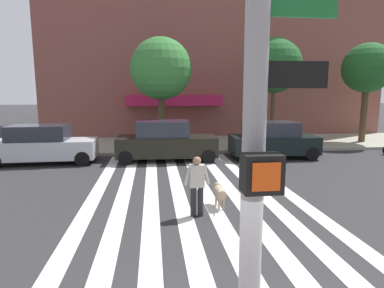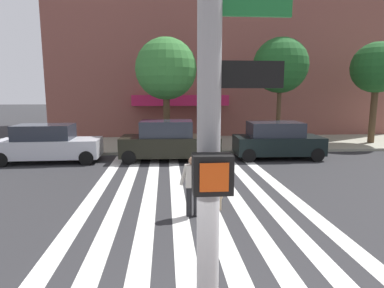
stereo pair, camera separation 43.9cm
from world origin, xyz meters
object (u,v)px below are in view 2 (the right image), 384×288
Objects in this scene: parked_car_behind_first at (169,141)px; parked_car_third_in_line at (277,140)px; dog_on_leash at (217,192)px; street_tree_middle at (281,66)px; traffic_light_pole at (211,64)px; street_tree_nearest at (166,69)px; pedestrian_dog_walker at (193,183)px; street_tree_further at (377,68)px; parked_car_near_curb at (48,144)px.

parked_car_behind_first is 5.40m from parked_car_third_in_line.
street_tree_middle is at bearing 61.81° from dog_on_leash.
parked_car_third_in_line is at bearing -110.17° from street_tree_middle.
parked_car_behind_first is (-0.15, 13.28, -2.59)m from traffic_light_pole.
pedestrian_dog_walker is (0.63, -9.99, -3.63)m from street_tree_nearest.
street_tree_nearest reaches higher than traffic_light_pole.
parked_car_third_in_line is at bearing 68.42° from traffic_light_pole.
parked_car_third_in_line is at bearing 56.40° from pedestrian_dog_walker.
parked_car_third_in_line is 9.03m from street_tree_further.
traffic_light_pole reaches higher than parked_car_behind_first.
pedestrian_dog_walker is 1.10m from dog_on_leash.
street_tree_nearest reaches higher than parked_car_behind_first.
parked_car_behind_first reaches higher than parked_car_third_in_line.
traffic_light_pole is 13.53m from parked_car_behind_first.
traffic_light_pole is at bearing -111.58° from parked_car_third_in_line.
street_tree_nearest is (-0.26, 15.92, 1.03)m from traffic_light_pole.
parked_car_behind_first is at bearing 90.63° from traffic_light_pole.
street_tree_further is (7.36, 3.53, 3.84)m from parked_car_third_in_line.
traffic_light_pole is at bearing -89.07° from street_tree_nearest.
traffic_light_pole is 0.94× the size of street_tree_further.
street_tree_further is (12.76, 3.53, 3.82)m from parked_car_behind_first.
parked_car_near_curb is at bearing -179.97° from parked_car_behind_first.
pedestrian_dog_walker is (0.37, 5.93, -2.59)m from traffic_light_pole.
parked_car_third_in_line is at bearing -0.00° from parked_car_behind_first.
traffic_light_pole is 14.52m from parked_car_third_in_line.
parked_car_behind_first is at bearing 180.00° from parked_car_third_in_line.
street_tree_middle is at bearing 60.08° from pedestrian_dog_walker.
parked_car_third_in_line is at bearing -154.37° from street_tree_further.
street_tree_further is at bearing 10.82° from parked_car_near_curb.
street_tree_further is (6.21, 0.39, -0.08)m from street_tree_middle.
street_tree_middle is at bearing 25.61° from parked_car_behind_first.
street_tree_middle is (6.55, 3.14, 3.90)m from parked_car_behind_first.
street_tree_middle reaches higher than dog_on_leash.
dog_on_leash is at bearing -79.31° from parked_car_behind_first.
parked_car_behind_first is 0.77× the size of street_tree_middle.
street_tree_middle is 6.22m from street_tree_further.
parked_car_near_curb is 2.88× the size of pedestrian_dog_walker.
pedestrian_dog_walker is at bearing -86.00° from parked_car_behind_first.
street_tree_middle is (6.40, 16.42, 1.31)m from traffic_light_pole.
parked_car_behind_first is 8.25m from street_tree_middle.
traffic_light_pole is 1.19× the size of parked_car_behind_first.
dog_on_leash is at bearing 40.08° from pedestrian_dog_walker.
street_tree_nearest is (-0.11, 2.64, 3.62)m from parked_car_behind_first.
parked_car_behind_first reaches higher than dog_on_leash.
traffic_light_pole is 3.54× the size of pedestrian_dog_walker.
pedestrian_dog_walker is 1.62× the size of dog_on_leash.
street_tree_middle reaches higher than parked_car_near_curb.
traffic_light_pole is 1.33× the size of parked_car_third_in_line.
parked_car_near_curb is 0.75× the size of street_tree_middle.
street_tree_middle reaches higher than traffic_light_pole.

